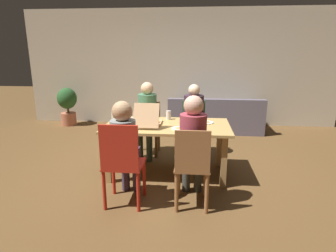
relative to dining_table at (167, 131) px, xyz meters
name	(u,v)px	position (x,y,z in m)	size (l,w,h in m)	color
ground_plane	(167,173)	(0.00, 0.00, -0.64)	(20.00, 20.00, 0.00)	brown
back_wall	(179,68)	(0.00, 3.02, 0.71)	(7.39, 0.12, 2.70)	beige
dining_table	(167,131)	(0.00, 0.00, 0.00)	(1.74, 0.94, 0.74)	tan
chair_0	(193,124)	(0.36, 0.92, -0.11)	(0.41, 0.38, 0.91)	#366639
person_0	(193,115)	(0.36, 0.77, 0.07)	(0.33, 0.55, 1.21)	#403E49
chair_1	(148,126)	(-0.41, 0.87, -0.17)	(0.40, 0.41, 0.89)	brown
person_1	(147,114)	(-0.41, 0.73, 0.09)	(0.31, 0.55, 1.25)	#334439
chair_2	(122,161)	(-0.41, -0.96, -0.09)	(0.44, 0.43, 1.00)	red
person_2	(125,143)	(-0.41, -0.80, 0.08)	(0.28, 0.50, 1.21)	#3E2F41
chair_3	(192,167)	(0.36, -0.91, -0.14)	(0.39, 0.45, 0.95)	#98643B
person_3	(193,141)	(0.36, -0.76, 0.11)	(0.30, 0.51, 1.28)	#3C3E36
pizza_box_0	(149,121)	(-0.26, -0.03, 0.14)	(0.34, 0.51, 0.33)	tan
plate_0	(206,122)	(0.54, 0.15, 0.11)	(0.22, 0.22, 0.03)	white
plate_1	(179,128)	(0.18, -0.21, 0.11)	(0.21, 0.21, 0.03)	white
plate_2	(131,119)	(-0.58, 0.28, 0.11)	(0.20, 0.20, 0.03)	white
drinking_glass_0	(196,115)	(0.41, 0.39, 0.16)	(0.08, 0.08, 0.12)	#DACB66
drinking_glass_1	(168,115)	(-0.01, 0.31, 0.16)	(0.07, 0.07, 0.13)	silver
drinking_glass_2	(114,117)	(-0.79, 0.08, 0.16)	(0.06, 0.06, 0.14)	silver
couch	(215,119)	(0.84, 2.39, -0.36)	(2.04, 0.85, 0.77)	slate
potted_plant	(67,104)	(-2.65, 2.59, -0.12)	(0.46, 0.46, 0.90)	#BB684C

